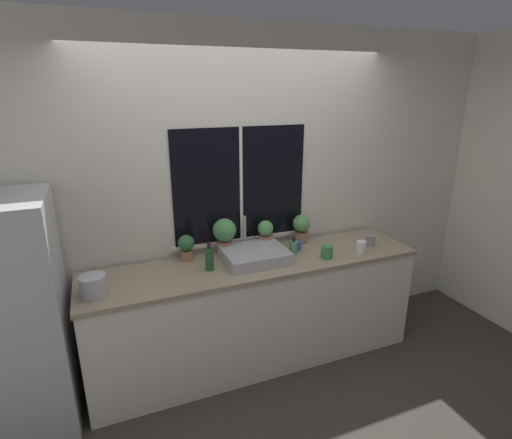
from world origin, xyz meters
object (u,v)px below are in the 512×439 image
at_px(potted_plant_center_left, 224,234).
at_px(mug_green, 327,252).
at_px(mug_grey, 370,240).
at_px(refrigerator, 2,320).
at_px(soap_bottle, 293,248).
at_px(potted_plant_far_left, 186,246).
at_px(sink, 255,255).
at_px(mug_white, 361,247).
at_px(potted_plant_far_right, 301,227).
at_px(kettle, 93,285).
at_px(bottle_tall, 209,258).
at_px(mug_blue, 295,246).
at_px(potted_plant_center_right, 265,234).

bearing_deg(potted_plant_center_left, mug_green, -27.07).
bearing_deg(mug_grey, refrigerator, 179.26).
bearing_deg(soap_bottle, potted_plant_far_left, 164.53).
bearing_deg(sink, mug_white, -12.53).
distance_m(potted_plant_far_right, kettle, 1.75).
xyz_separation_m(soap_bottle, mug_grey, (0.72, -0.06, -0.02)).
distance_m(soap_bottle, mug_green, 0.27).
bearing_deg(potted_plant_center_left, bottle_tall, -129.47).
height_order(potted_plant_far_right, mug_blue, potted_plant_far_right).
bearing_deg(potted_plant_center_right, refrigerator, -172.54).
xyz_separation_m(potted_plant_center_right, mug_white, (0.69, -0.40, -0.07)).
bearing_deg(kettle, mug_white, -1.82).
bearing_deg(potted_plant_far_right, refrigerator, -173.65).
distance_m(mug_grey, mug_blue, 0.67).
height_order(refrigerator, mug_blue, refrigerator).
relative_size(potted_plant_center_left, potted_plant_far_right, 1.20).
xyz_separation_m(mug_grey, kettle, (-2.25, -0.04, 0.03)).
bearing_deg(mug_blue, mug_white, -28.92).
relative_size(potted_plant_far_left, soap_bottle, 1.38).
height_order(sink, soap_bottle, sink).
bearing_deg(potted_plant_center_left, potted_plant_far_left, -180.00).
bearing_deg(kettle, refrigerator, 172.05).
relative_size(potted_plant_center_left, soap_bottle, 2.00).
xyz_separation_m(sink, mug_white, (0.87, -0.19, 0.01)).
relative_size(refrigerator, mug_grey, 17.00).
distance_m(potted_plant_center_right, mug_white, 0.80).
bearing_deg(potted_plant_far_right, potted_plant_center_left, 180.00).
bearing_deg(potted_plant_far_left, bottle_tall, -63.38).
height_order(sink, potted_plant_center_left, potted_plant_center_left).
xyz_separation_m(potted_plant_center_left, potted_plant_center_right, (0.36, -0.00, -0.05)).
relative_size(potted_plant_far_right, mug_grey, 2.70).
height_order(potted_plant_center_left, mug_blue, potted_plant_center_left).
bearing_deg(potted_plant_far_right, mug_green, -85.05).
bearing_deg(mug_green, kettle, 178.52).
distance_m(mug_green, kettle, 1.75).
distance_m(soap_bottle, mug_white, 0.57).
xyz_separation_m(refrigerator, mug_blue, (2.16, 0.12, 0.14)).
bearing_deg(potted_plant_center_left, sink, -48.29).
bearing_deg(mug_blue, potted_plant_center_right, 147.89).
height_order(potted_plant_far_left, mug_white, potted_plant_far_left).
relative_size(mug_green, mug_white, 1.00).
height_order(potted_plant_far_right, mug_white, potted_plant_far_right).
xyz_separation_m(potted_plant_far_left, mug_white, (1.37, -0.40, -0.07)).
bearing_deg(mug_grey, kettle, -178.91).
distance_m(mug_grey, mug_white, 0.21).
bearing_deg(mug_white, soap_bottle, 162.70).
distance_m(soap_bottle, bottle_tall, 0.71).
bearing_deg(mug_green, bottle_tall, 171.58).
distance_m(potted_plant_far_left, potted_plant_center_left, 0.32).
relative_size(bottle_tall, kettle, 1.28).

